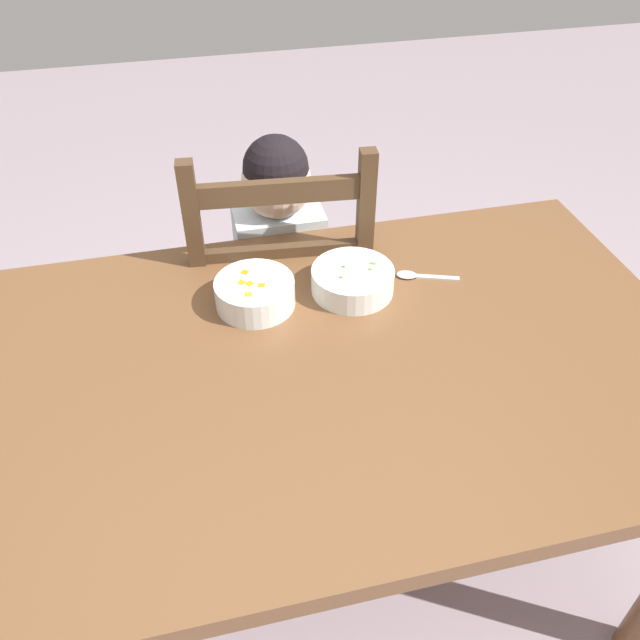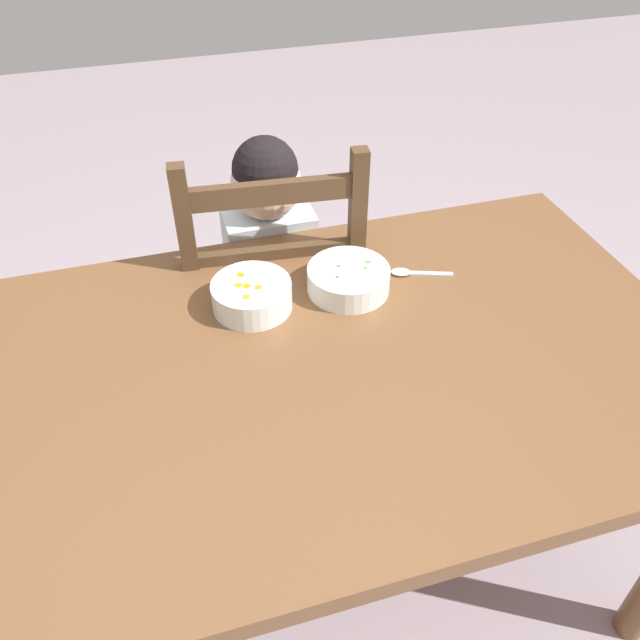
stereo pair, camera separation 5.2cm
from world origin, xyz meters
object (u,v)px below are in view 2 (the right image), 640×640
object	(u,v)px
dining_chair	(273,312)
bowl_of_peas	(348,279)
dining_table	(329,394)
bowl_of_carrots	(252,295)
child_figure	(272,262)
spoon	(410,272)

from	to	relation	value
dining_chair	bowl_of_peas	bearing A→B (deg)	-69.74
dining_table	dining_chair	size ratio (longest dim) A/B	1.48
bowl_of_peas	bowl_of_carrots	size ratio (longest dim) A/B	1.06
dining_chair	child_figure	size ratio (longest dim) A/B	1.03
dining_chair	child_figure	bearing A→B (deg)	-28.81
spoon	child_figure	bearing A→B (deg)	132.02
child_figure	bowl_of_peas	distance (m)	0.34
dining_chair	bowl_of_carrots	distance (m)	0.44
dining_chair	spoon	distance (m)	0.47
bowl_of_peas	spoon	xyz separation A→B (m)	(0.15, 0.01, -0.02)
bowl_of_carrots	bowl_of_peas	bearing A→B (deg)	0.01
child_figure	spoon	bearing A→B (deg)	-47.98
dining_table	child_figure	bearing A→B (deg)	90.25
bowl_of_peas	spoon	distance (m)	0.15
bowl_of_peas	dining_chair	bearing A→B (deg)	110.26
dining_table	bowl_of_carrots	distance (m)	0.26
child_figure	bowl_of_carrots	bearing A→B (deg)	-109.54
dining_chair	spoon	bearing A→B (deg)	-47.69
child_figure	spoon	distance (m)	0.39
dining_table	child_figure	xyz separation A→B (m)	(-0.00, 0.49, -0.01)
dining_chair	bowl_of_carrots	bearing A→B (deg)	-108.47
dining_chair	spoon	size ratio (longest dim) A/B	7.17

